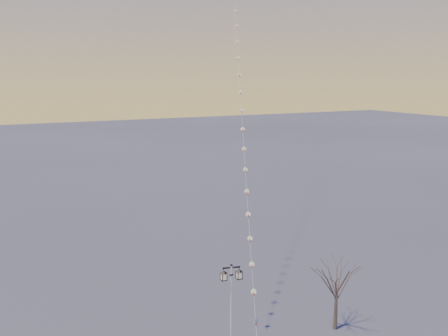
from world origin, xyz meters
TOP-DOWN VIEW (x-y plane):
  - street_lamp at (-1.05, 3.08)m, footprint 1.30×0.67m
  - bare_tree at (5.78, 2.28)m, footprint 2.65×2.65m
  - kite_train at (7.74, 19.16)m, footprint 16.02×35.11m

SIDE VIEW (x-z plane):
  - street_lamp at x=-1.05m, z-range 0.28..5.51m
  - bare_tree at x=5.78m, z-range 0.86..5.26m
  - kite_train at x=7.74m, z-range -0.08..41.65m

